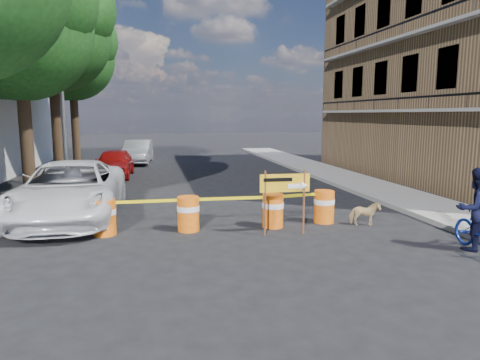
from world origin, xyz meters
name	(u,v)px	position (x,y,z in m)	size (l,w,h in m)	color
ground	(262,244)	(0.00, 0.00, 0.00)	(120.00, 120.00, 0.00)	black
sidewalk_east	(375,188)	(6.20, 6.00, 0.07)	(2.40, 40.00, 0.15)	gray
apartment_building	(477,47)	(12.00, 8.00, 6.00)	(8.00, 16.00, 12.00)	#926F4A
tree_mid_a	(20,25)	(-6.74, 7.00, 6.01)	(5.25, 5.00, 8.68)	#332316
tree_mid_b	(52,31)	(-6.73, 12.00, 6.71)	(5.67, 5.40, 9.62)	#332316
tree_far	(72,57)	(-6.74, 17.00, 6.22)	(5.04, 4.80, 8.84)	#332316
streetlamp	(63,80)	(-5.93, 9.50, 4.38)	(1.25, 0.18, 8.00)	gray
barrel_far_left	(104,217)	(-3.67, 1.52, 0.47)	(0.58, 0.58, 0.90)	#E4490D
barrel_mid_left	(188,213)	(-1.59, 1.49, 0.47)	(0.58, 0.58, 0.90)	#E4490D
barrel_mid_right	(273,210)	(0.66, 1.41, 0.47)	(0.58, 0.58, 0.90)	#E4490D
barrel_far_right	(324,206)	(2.19, 1.60, 0.47)	(0.58, 0.58, 0.90)	#E4490D
detour_sign	(291,188)	(0.89, 0.63, 1.18)	(1.27, 0.24, 1.63)	#592D19
pedestrian	(476,209)	(4.50, -1.37, 0.93)	(0.90, 0.70, 1.86)	black
dog	(365,214)	(3.14, 1.04, 0.33)	(0.36, 0.78, 0.66)	tan
suv_white	(70,191)	(-4.80, 3.50, 0.82)	(2.73, 5.92, 1.65)	silver
sedan_red	(114,163)	(-4.27, 11.84, 0.68)	(1.61, 4.01, 1.37)	#A00E0D
sedan_silver	(138,152)	(-3.33, 17.63, 0.72)	(1.52, 4.36, 1.44)	silver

